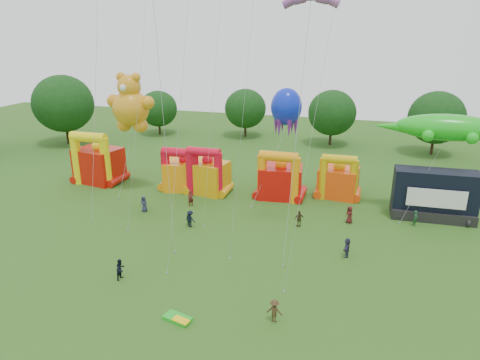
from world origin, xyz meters
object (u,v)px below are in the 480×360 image
(bouncy_castle_0, at_px, (97,163))
(stage_trailer, at_px, (434,195))
(bouncy_castle_2, at_px, (207,175))
(gecko_kite, at_px, (434,157))
(octopus_kite, at_px, (275,147))
(teddy_bear_kite, at_px, (130,114))
(spectator_0, at_px, (144,204))
(spectator_4, at_px, (299,219))

(bouncy_castle_0, height_order, stage_trailer, bouncy_castle_0)
(bouncy_castle_2, xyz_separation_m, gecko_kite, (25.24, -0.14, 4.39))
(bouncy_castle_0, relative_size, octopus_kite, 0.55)
(teddy_bear_kite, height_order, spectator_0, teddy_bear_kite)
(bouncy_castle_2, bearing_deg, spectator_4, -28.14)
(spectator_0, bearing_deg, gecko_kite, 16.59)
(gecko_kite, bearing_deg, spectator_4, -152.99)
(gecko_kite, xyz_separation_m, octopus_kite, (-17.31, 2.32, -0.85))
(bouncy_castle_2, distance_m, gecko_kite, 25.61)
(bouncy_castle_0, height_order, spectator_4, bouncy_castle_0)
(bouncy_castle_2, bearing_deg, bouncy_castle_0, -179.23)
(gecko_kite, bearing_deg, teddy_bear_kite, -177.32)
(spectator_0, xyz_separation_m, spectator_4, (17.16, 0.91, -0.03))
(teddy_bear_kite, bearing_deg, bouncy_castle_2, 10.96)
(bouncy_castle_2, distance_m, spectator_4, 14.20)
(stage_trailer, distance_m, teddy_bear_kite, 35.51)
(stage_trailer, distance_m, gecko_kite, 4.17)
(stage_trailer, distance_m, spectator_0, 31.36)
(teddy_bear_kite, relative_size, octopus_kite, 1.15)
(bouncy_castle_0, relative_size, spectator_0, 3.87)
(stage_trailer, xyz_separation_m, teddy_bear_kite, (-34.77, -1.39, 7.09))
(bouncy_castle_2, xyz_separation_m, spectator_0, (-4.71, -7.57, -1.41))
(bouncy_castle_0, xyz_separation_m, bouncy_castle_2, (15.35, 0.21, -0.33))
(stage_trailer, bearing_deg, teddy_bear_kite, -177.72)
(gecko_kite, relative_size, octopus_kite, 1.07)
(bouncy_castle_2, relative_size, stage_trailer, 0.72)
(bouncy_castle_0, height_order, spectator_0, bouncy_castle_0)
(octopus_kite, bearing_deg, spectator_4, -62.87)
(stage_trailer, distance_m, spectator_4, 14.83)
(octopus_kite, xyz_separation_m, spectator_4, (4.53, -8.84, -4.97))
(spectator_4, bearing_deg, bouncy_castle_2, -51.93)
(spectator_4, bearing_deg, spectator_0, -20.77)
(bouncy_castle_2, height_order, teddy_bear_kite, teddy_bear_kite)
(bouncy_castle_0, bearing_deg, octopus_kite, 5.86)
(octopus_kite, bearing_deg, stage_trailer, -8.10)
(octopus_kite, distance_m, spectator_0, 16.71)
(stage_trailer, bearing_deg, bouncy_castle_0, 179.79)
(gecko_kite, bearing_deg, stage_trailer, -21.88)
(bouncy_castle_0, distance_m, teddy_bear_kite, 9.58)
(bouncy_castle_0, relative_size, bouncy_castle_2, 1.16)
(teddy_bear_kite, distance_m, octopus_kite, 17.78)
(bouncy_castle_2, height_order, spectator_4, bouncy_castle_2)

